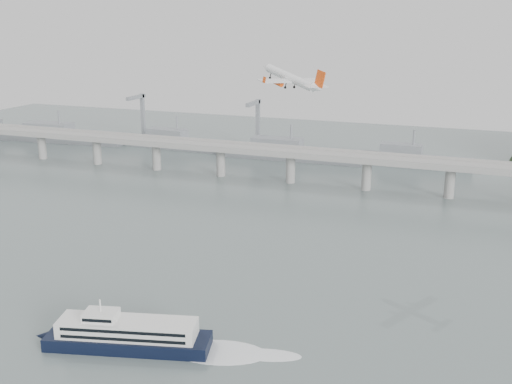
% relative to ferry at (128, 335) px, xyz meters
% --- Properties ---
extents(ground, '(900.00, 900.00, 0.00)m').
position_rel_ferry_xyz_m(ground, '(18.52, 15.56, -4.56)').
color(ground, slate).
rests_on(ground, ground).
extents(bridge, '(800.00, 22.00, 23.90)m').
position_rel_ferry_xyz_m(bridge, '(17.37, 215.56, 13.08)').
color(bridge, '#959593').
rests_on(bridge, ground).
extents(distant_fleet, '(453.00, 60.90, 40.00)m').
position_rel_ferry_xyz_m(distant_fleet, '(-136.84, 280.64, 1.66)').
color(distant_fleet, slate).
rests_on(distant_fleet, ground).
extents(ferry, '(87.82, 31.76, 16.83)m').
position_rel_ferry_xyz_m(ferry, '(0.00, 0.00, 0.00)').
color(ferry, black).
rests_on(ferry, ground).
extents(airliner, '(34.04, 32.37, 11.29)m').
position_rel_ferry_xyz_m(airliner, '(26.49, 91.43, 75.66)').
color(airliner, white).
rests_on(airliner, ground).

